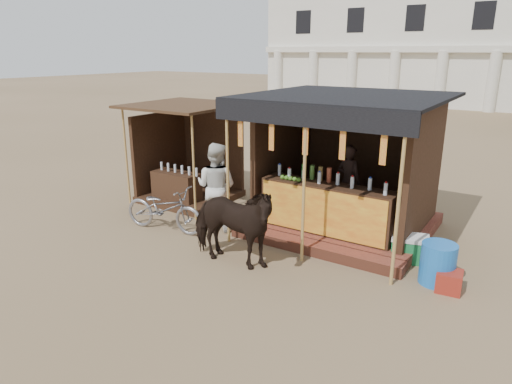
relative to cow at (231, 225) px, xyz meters
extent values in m
plane|color=#846B4C|center=(-0.05, -0.74, -0.74)|extent=(120.00, 120.00, 0.00)
cube|color=brown|center=(0.95, 2.76, -0.63)|extent=(3.40, 2.80, 0.22)
cube|color=brown|center=(0.95, 1.21, -0.64)|extent=(3.40, 0.35, 0.20)
cube|color=#392115|center=(0.95, 1.81, -0.04)|extent=(2.60, 0.55, 0.95)
cube|color=#CE5818|center=(0.95, 1.52, -0.04)|extent=(2.50, 0.02, 0.88)
cube|color=#392115|center=(0.95, 4.01, 0.73)|extent=(3.00, 0.12, 2.50)
cube|color=#392115|center=(-0.55, 2.76, 0.73)|extent=(0.12, 2.50, 2.50)
cube|color=#392115|center=(2.45, 2.76, 0.73)|extent=(0.12, 2.50, 2.50)
cube|color=black|center=(0.95, 2.56, 2.01)|extent=(3.60, 3.60, 0.06)
cube|color=black|center=(0.95, 0.78, 1.83)|extent=(3.60, 0.06, 0.36)
cylinder|color=tan|center=(-0.65, 0.81, 0.64)|extent=(0.06, 0.06, 2.75)
cylinder|color=tan|center=(0.95, 0.81, 0.64)|extent=(0.06, 0.06, 2.75)
cylinder|color=tan|center=(2.55, 0.81, 0.64)|extent=(0.06, 0.06, 2.75)
cube|color=red|center=(-0.35, 0.81, 1.46)|extent=(0.10, 0.02, 0.55)
cube|color=red|center=(0.30, 0.81, 1.46)|extent=(0.10, 0.02, 0.55)
cube|color=red|center=(0.95, 0.81, 1.46)|extent=(0.10, 0.02, 0.55)
cube|color=red|center=(1.60, 0.81, 1.46)|extent=(0.10, 0.02, 0.55)
cube|color=red|center=(2.25, 0.81, 1.46)|extent=(0.10, 0.02, 0.55)
imported|color=black|center=(0.95, 2.86, 0.25)|extent=(0.63, 0.49, 1.53)
cube|color=#392115|center=(-3.05, 2.46, -0.66)|extent=(2.00, 2.00, 0.15)
cube|color=#392115|center=(-3.05, 3.41, 0.31)|extent=(1.90, 0.10, 2.10)
cube|color=#392115|center=(-4.00, 2.46, 0.31)|extent=(0.10, 1.90, 2.10)
cube|color=#472D19|center=(-3.05, 2.36, 1.61)|extent=(2.40, 2.40, 0.06)
cylinder|color=tan|center=(-4.10, 1.41, 0.44)|extent=(0.05, 0.05, 2.35)
cylinder|color=tan|center=(-2.00, 1.41, 0.44)|extent=(0.05, 0.05, 2.35)
cube|color=#392115|center=(-3.05, 1.96, -0.34)|extent=(1.20, 0.50, 0.80)
imported|color=black|center=(0.00, 0.00, 0.00)|extent=(1.80, 0.91, 1.48)
imported|color=gray|center=(-2.11, 0.55, -0.26)|extent=(1.88, 0.90, 0.95)
imported|color=silver|center=(-1.28, 1.26, 0.17)|extent=(0.98, 0.82, 1.82)
cylinder|color=blue|center=(3.14, 1.26, -0.40)|extent=(0.72, 0.72, 0.68)
cube|color=maroon|center=(3.36, 1.10, -0.58)|extent=(0.41, 0.42, 0.33)
cube|color=#1B7B3D|center=(2.54, 1.86, -0.54)|extent=(0.71, 0.57, 0.40)
cube|color=white|center=(2.54, 1.86, -0.31)|extent=(0.74, 0.60, 0.06)
cube|color=silver|center=(-2.05, 29.26, 3.26)|extent=(26.00, 7.00, 8.00)
cube|color=silver|center=(-2.05, 25.66, 2.96)|extent=(26.00, 0.50, 0.40)
cylinder|color=silver|center=(-14.05, 25.66, 1.06)|extent=(0.70, 0.70, 3.60)
cylinder|color=silver|center=(-11.05, 25.66, 1.06)|extent=(0.70, 0.70, 3.60)
cylinder|color=silver|center=(-8.05, 25.66, 1.06)|extent=(0.70, 0.70, 3.60)
cylinder|color=silver|center=(-5.05, 25.66, 1.06)|extent=(0.70, 0.70, 3.60)
cylinder|color=silver|center=(-2.05, 25.66, 1.06)|extent=(0.70, 0.70, 3.60)
cylinder|color=silver|center=(0.95, 25.66, 1.06)|extent=(0.70, 0.70, 3.60)
camera|label=1|loc=(4.29, -5.84, 2.83)|focal=32.00mm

